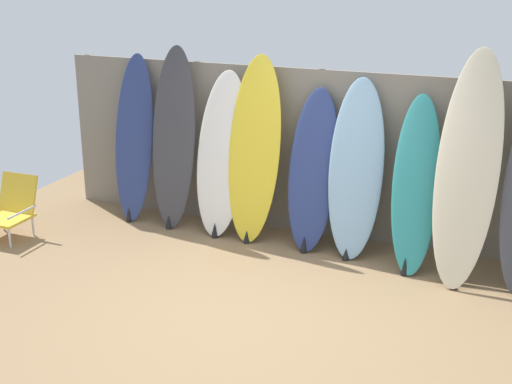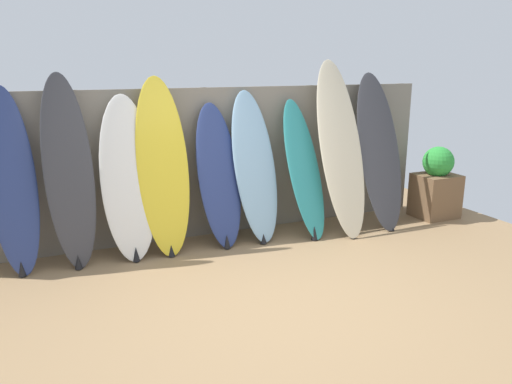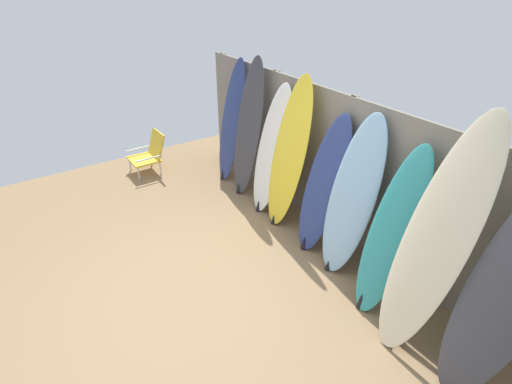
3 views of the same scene
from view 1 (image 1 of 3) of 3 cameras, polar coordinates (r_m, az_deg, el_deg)
name	(u,v)px [view 1 (image 1 of 3)]	position (r m, az deg, el deg)	size (l,w,h in m)	color
ground	(248,312)	(6.22, -0.66, -9.59)	(7.68, 7.68, 0.00)	#8E704C
fence_back	(320,154)	(7.65, 5.15, 3.07)	(6.08, 0.11, 1.80)	gray
surfboard_navy_0	(134,140)	(8.22, -9.73, 4.13)	(0.51, 0.53, 1.88)	navy
surfboard_charcoal_1	(174,140)	(7.91, -6.61, 4.19)	(0.54, 0.50, 2.00)	#38383D
surfboard_white_2	(222,156)	(7.67, -2.77, 2.93)	(0.60, 0.51, 1.77)	white
surfboard_yellow_3	(254,151)	(7.49, -0.15, 3.31)	(0.58, 0.51, 1.95)	yellow
surfboard_navy_4	(313,171)	(7.33, 4.57, 1.67)	(0.54, 0.61, 1.65)	navy
surfboard_skyblue_5	(356,169)	(7.19, 8.00, 1.79)	(0.61, 0.66, 1.78)	#8CB7D6
surfboard_teal_6	(416,186)	(7.00, 12.64, 0.44)	(0.53, 0.75, 1.66)	teal
surfboard_cream_7	(468,169)	(6.81, 16.58, 1.77)	(0.59, 0.84, 2.13)	beige
beach_chair	(11,207)	(8.15, -19.01, -1.15)	(0.50, 0.55, 0.66)	silver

